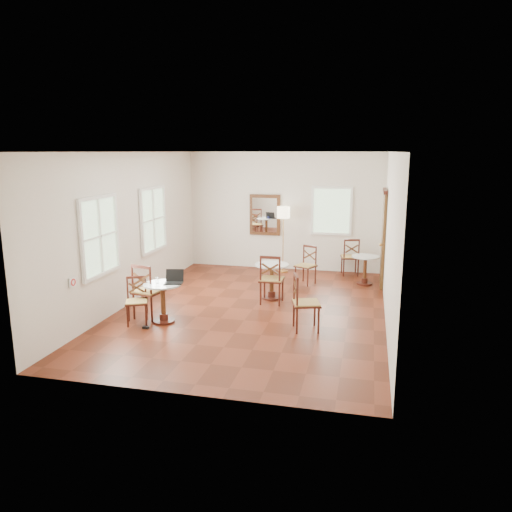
{
  "coord_description": "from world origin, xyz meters",
  "views": [
    {
      "loc": [
        2.13,
        -8.83,
        3.01
      ],
      "look_at": [
        0.0,
        0.3,
        1.0
      ],
      "focal_mm": 34.39,
      "sensor_mm": 36.0,
      "label": 1
    }
  ],
  "objects_px": {
    "cafe_table_near": "(163,298)",
    "mouse": "(167,284)",
    "laptop": "(174,280)",
    "cafe_table_back": "(365,267)",
    "cafe_table_mid": "(272,277)",
    "chair_mid_b": "(305,303)",
    "water_glass": "(157,280)",
    "chair_back_b": "(306,265)",
    "chair_near_b": "(137,301)",
    "chair_back_a": "(350,257)",
    "chair_mid_a": "(272,279)",
    "chair_near_a": "(147,291)",
    "floor_lamp": "(283,217)",
    "navy_mug": "(172,279)",
    "power_adapter": "(146,328)"
  },
  "relations": [
    {
      "from": "chair_mid_a",
      "to": "cafe_table_mid",
      "type": "bearing_deg",
      "value": -79.31
    },
    {
      "from": "cafe_table_mid",
      "to": "cafe_table_back",
      "type": "relative_size",
      "value": 1.11
    },
    {
      "from": "cafe_table_back",
      "to": "chair_back_a",
      "type": "relative_size",
      "value": 0.71
    },
    {
      "from": "floor_lamp",
      "to": "navy_mug",
      "type": "distance_m",
      "value": 4.28
    },
    {
      "from": "cafe_table_mid",
      "to": "chair_mid_b",
      "type": "xyz_separation_m",
      "value": [
        0.91,
        -1.67,
        0.03
      ]
    },
    {
      "from": "cafe_table_back",
      "to": "chair_back_b",
      "type": "xyz_separation_m",
      "value": [
        -1.32,
        -0.26,
        0.03
      ]
    },
    {
      "from": "chair_back_a",
      "to": "mouse",
      "type": "distance_m",
      "value": 5.25
    },
    {
      "from": "chair_near_a",
      "to": "floor_lamp",
      "type": "relative_size",
      "value": 0.62
    },
    {
      "from": "chair_near_b",
      "to": "laptop",
      "type": "distance_m",
      "value": 0.76
    },
    {
      "from": "cafe_table_near",
      "to": "power_adapter",
      "type": "xyz_separation_m",
      "value": [
        -0.17,
        -0.4,
        -0.42
      ]
    },
    {
      "from": "cafe_table_mid",
      "to": "laptop",
      "type": "xyz_separation_m",
      "value": [
        -1.42,
        -1.74,
        0.31
      ]
    },
    {
      "from": "chair_mid_a",
      "to": "chair_back_a",
      "type": "height_order",
      "value": "chair_mid_a"
    },
    {
      "from": "chair_mid_a",
      "to": "power_adapter",
      "type": "height_order",
      "value": "chair_mid_a"
    },
    {
      "from": "cafe_table_back",
      "to": "chair_mid_a",
      "type": "distance_m",
      "value": 2.63
    },
    {
      "from": "chair_back_b",
      "to": "laptop",
      "type": "xyz_separation_m",
      "value": [
        -1.97,
        -3.08,
        0.33
      ]
    },
    {
      "from": "cafe_table_near",
      "to": "mouse",
      "type": "xyz_separation_m",
      "value": [
        0.11,
        -0.06,
        0.29
      ]
    },
    {
      "from": "cafe_table_back",
      "to": "chair_near_b",
      "type": "bearing_deg",
      "value": -137.26
    },
    {
      "from": "cafe_table_mid",
      "to": "cafe_table_back",
      "type": "xyz_separation_m",
      "value": [
        1.87,
        1.6,
        -0.05
      ]
    },
    {
      "from": "cafe_table_back",
      "to": "power_adapter",
      "type": "bearing_deg",
      "value": -133.51
    },
    {
      "from": "laptop",
      "to": "navy_mug",
      "type": "relative_size",
      "value": 3.42
    },
    {
      "from": "chair_near_b",
      "to": "chair_back_b",
      "type": "xyz_separation_m",
      "value": [
        2.58,
        3.35,
        0.02
      ]
    },
    {
      "from": "cafe_table_back",
      "to": "power_adapter",
      "type": "xyz_separation_m",
      "value": [
        -3.64,
        -3.84,
        -0.39
      ]
    },
    {
      "from": "chair_near_b",
      "to": "navy_mug",
      "type": "xyz_separation_m",
      "value": [
        0.54,
        0.35,
        0.34
      ]
    },
    {
      "from": "chair_back_a",
      "to": "chair_back_b",
      "type": "bearing_deg",
      "value": 36.7
    },
    {
      "from": "chair_mid_a",
      "to": "cafe_table_back",
      "type": "bearing_deg",
      "value": -133.65
    },
    {
      "from": "cafe_table_back",
      "to": "chair_mid_a",
      "type": "relative_size",
      "value": 0.66
    },
    {
      "from": "cafe_table_back",
      "to": "water_glass",
      "type": "xyz_separation_m",
      "value": [
        -3.57,
        -3.43,
        0.36
      ]
    },
    {
      "from": "laptop",
      "to": "mouse",
      "type": "distance_m",
      "value": 0.18
    },
    {
      "from": "cafe_table_back",
      "to": "water_glass",
      "type": "bearing_deg",
      "value": -136.14
    },
    {
      "from": "mouse",
      "to": "water_glass",
      "type": "distance_m",
      "value": 0.22
    },
    {
      "from": "cafe_table_back",
      "to": "chair_near_a",
      "type": "relative_size",
      "value": 0.65
    },
    {
      "from": "chair_mid_a",
      "to": "floor_lamp",
      "type": "bearing_deg",
      "value": -85.13
    },
    {
      "from": "chair_mid_a",
      "to": "chair_mid_b",
      "type": "relative_size",
      "value": 1.03
    },
    {
      "from": "mouse",
      "to": "water_glass",
      "type": "bearing_deg",
      "value": 170.14
    },
    {
      "from": "chair_near_a",
      "to": "chair_mid_a",
      "type": "xyz_separation_m",
      "value": [
        2.03,
        1.38,
        -0.01
      ]
    },
    {
      "from": "chair_back_a",
      "to": "navy_mug",
      "type": "height_order",
      "value": "chair_back_a"
    },
    {
      "from": "navy_mug",
      "to": "mouse",
      "type": "bearing_deg",
      "value": -89.61
    },
    {
      "from": "cafe_table_near",
      "to": "mouse",
      "type": "bearing_deg",
      "value": -30.0
    },
    {
      "from": "cafe_table_back",
      "to": "mouse",
      "type": "relative_size",
      "value": 7.68
    },
    {
      "from": "cafe_table_near",
      "to": "navy_mug",
      "type": "xyz_separation_m",
      "value": [
        0.11,
        0.18,
        0.31
      ]
    },
    {
      "from": "water_glass",
      "to": "laptop",
      "type": "bearing_deg",
      "value": 18.64
    },
    {
      "from": "floor_lamp",
      "to": "chair_mid_a",
      "type": "bearing_deg",
      "value": -84.86
    },
    {
      "from": "cafe_table_back",
      "to": "mouse",
      "type": "height_order",
      "value": "mouse"
    },
    {
      "from": "cafe_table_mid",
      "to": "chair_near_a",
      "type": "xyz_separation_m",
      "value": [
        -1.97,
        -1.7,
        0.05
      ]
    },
    {
      "from": "cafe_table_mid",
      "to": "chair_near_b",
      "type": "xyz_separation_m",
      "value": [
        -2.04,
        -2.01,
        -0.04
      ]
    },
    {
      "from": "chair_near_a",
      "to": "water_glass",
      "type": "distance_m",
      "value": 0.4
    },
    {
      "from": "cafe_table_near",
      "to": "floor_lamp",
      "type": "relative_size",
      "value": 0.43
    },
    {
      "from": "floor_lamp",
      "to": "power_adapter",
      "type": "bearing_deg",
      "value": -109.13
    },
    {
      "from": "floor_lamp",
      "to": "power_adapter",
      "type": "height_order",
      "value": "floor_lamp"
    },
    {
      "from": "mouse",
      "to": "chair_back_b",
      "type": "bearing_deg",
      "value": 66.03
    }
  ]
}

